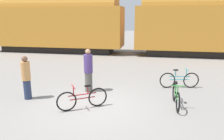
{
  "coord_description": "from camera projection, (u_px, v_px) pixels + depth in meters",
  "views": [
    {
      "loc": [
        1.95,
        -6.85,
        3.07
      ],
      "look_at": [
        0.49,
        0.92,
        1.1
      ],
      "focal_mm": 35.0,
      "sensor_mm": 36.0,
      "label": 1
    }
  ],
  "objects": [
    {
      "name": "rail_far",
      "position": [
        130.0,
        52.0,
        18.85
      ],
      "size": [
        35.96,
        0.07,
        0.01
      ],
      "primitive_type": "cube",
      "color": "#4C4238",
      "rests_on": "ground_plane"
    },
    {
      "name": "freight_train",
      "position": [
        129.0,
        21.0,
        17.52
      ],
      "size": [
        23.96,
        2.8,
        5.12
      ],
      "color": "black",
      "rests_on": "ground_plane"
    },
    {
      "name": "bicycle_green",
      "position": [
        176.0,
        96.0,
        7.56
      ],
      "size": [
        0.46,
        1.7,
        0.85
      ],
      "color": "black",
      "rests_on": "ground_plane"
    },
    {
      "name": "bicycle_teal",
      "position": [
        179.0,
        80.0,
        9.48
      ],
      "size": [
        1.7,
        0.48,
        0.85
      ],
      "color": "black",
      "rests_on": "ground_plane"
    },
    {
      "name": "rail_near",
      "position": [
        128.0,
        55.0,
        17.48
      ],
      "size": [
        35.96,
        0.07,
        0.01
      ],
      "primitive_type": "cube",
      "color": "#4C4238",
      "rests_on": "ground_plane"
    },
    {
      "name": "person_in_tan",
      "position": [
        26.0,
        78.0,
        8.11
      ],
      "size": [
        0.32,
        0.32,
        1.65
      ],
      "rotation": [
        0.0,
        0.0,
        2.27
      ],
      "color": "#283351",
      "rests_on": "ground_plane"
    },
    {
      "name": "person_in_purple",
      "position": [
        88.0,
        71.0,
        8.91
      ],
      "size": [
        0.36,
        0.36,
        1.78
      ],
      "rotation": [
        0.0,
        0.0,
        2.85
      ],
      "color": "#514C47",
      "rests_on": "ground_plane"
    },
    {
      "name": "bicycle_maroon",
      "position": [
        83.0,
        99.0,
        7.34
      ],
      "size": [
        1.5,
        1.0,
        0.84
      ],
      "color": "black",
      "rests_on": "ground_plane"
    },
    {
      "name": "ground_plane",
      "position": [
        93.0,
        106.0,
        7.63
      ],
      "size": [
        80.0,
        80.0,
        0.0
      ],
      "primitive_type": "plane",
      "color": "gray"
    }
  ]
}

